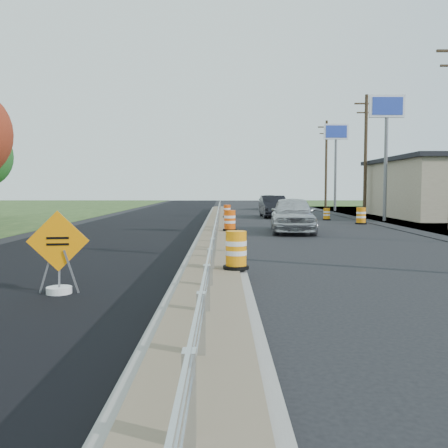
{
  "coord_description": "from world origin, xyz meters",
  "views": [
    {
      "loc": [
        0.24,
        -15.51,
        2.09
      ],
      "look_at": [
        0.28,
        -1.69,
        1.1
      ],
      "focal_mm": 40.0,
      "sensor_mm": 36.0,
      "label": 1
    }
  ],
  "objects_px": {
    "caution_sign": "(59,273)",
    "barrel_median_far": "(227,211)",
    "barrel_shoulder_far": "(301,206)",
    "car_dark_mid": "(273,206)",
    "barrel_median_near": "(236,251)",
    "car_silver": "(293,214)",
    "barrel_median_mid": "(230,221)",
    "barrel_shoulder_mid": "(327,214)",
    "car_dark_far": "(269,202)",
    "barrel_shoulder_near": "(361,216)"
  },
  "relations": [
    {
      "from": "caution_sign",
      "to": "barrel_median_far",
      "type": "height_order",
      "value": "caution_sign"
    },
    {
      "from": "barrel_shoulder_far",
      "to": "car_dark_mid",
      "type": "xyz_separation_m",
      "value": [
        -3.61,
        -9.95,
        0.31
      ]
    },
    {
      "from": "barrel_median_near",
      "to": "car_silver",
      "type": "distance_m",
      "value": 12.58
    },
    {
      "from": "barrel_median_mid",
      "to": "barrel_shoulder_mid",
      "type": "xyz_separation_m",
      "value": [
        6.55,
        11.01,
        -0.29
      ]
    },
    {
      "from": "barrel_shoulder_mid",
      "to": "barrel_shoulder_far",
      "type": "distance_m",
      "value": 13.01
    },
    {
      "from": "car_dark_far",
      "to": "barrel_shoulder_far",
      "type": "bearing_deg",
      "value": 130.39
    },
    {
      "from": "barrel_median_near",
      "to": "barrel_shoulder_far",
      "type": "height_order",
      "value": "barrel_median_near"
    },
    {
      "from": "barrel_shoulder_far",
      "to": "car_dark_far",
      "type": "distance_m",
      "value": 4.49
    },
    {
      "from": "barrel_median_far",
      "to": "car_dark_mid",
      "type": "relative_size",
      "value": 0.17
    },
    {
      "from": "barrel_shoulder_near",
      "to": "car_silver",
      "type": "height_order",
      "value": "car_silver"
    },
    {
      "from": "caution_sign",
      "to": "barrel_median_far",
      "type": "relative_size",
      "value": 2.06
    },
    {
      "from": "caution_sign",
      "to": "barrel_median_far",
      "type": "xyz_separation_m",
      "value": [
        3.52,
        22.18,
        0.19
      ]
    },
    {
      "from": "car_silver",
      "to": "car_dark_mid",
      "type": "distance_m",
      "value": 12.2
    },
    {
      "from": "barrel_median_mid",
      "to": "car_silver",
      "type": "xyz_separation_m",
      "value": [
        3.01,
        1.87,
        0.19
      ]
    },
    {
      "from": "car_silver",
      "to": "barrel_shoulder_near",
      "type": "bearing_deg",
      "value": 53.23
    },
    {
      "from": "car_dark_far",
      "to": "car_dark_mid",
      "type": "bearing_deg",
      "value": 89.73
    },
    {
      "from": "caution_sign",
      "to": "barrel_median_near",
      "type": "bearing_deg",
      "value": 17.03
    },
    {
      "from": "caution_sign",
      "to": "car_silver",
      "type": "relative_size",
      "value": 0.33
    },
    {
      "from": "car_dark_mid",
      "to": "barrel_shoulder_far",
      "type": "bearing_deg",
      "value": 68.71
    },
    {
      "from": "barrel_median_mid",
      "to": "barrel_shoulder_near",
      "type": "height_order",
      "value": "barrel_median_mid"
    },
    {
      "from": "barrel_median_mid",
      "to": "car_silver",
      "type": "bearing_deg",
      "value": 31.77
    },
    {
      "from": "barrel_median_far",
      "to": "barrel_shoulder_mid",
      "type": "xyz_separation_m",
      "value": [
        6.57,
        0.84,
        -0.24
      ]
    },
    {
      "from": "barrel_shoulder_far",
      "to": "car_dark_mid",
      "type": "relative_size",
      "value": 0.21
    },
    {
      "from": "caution_sign",
      "to": "barrel_shoulder_mid",
      "type": "height_order",
      "value": "caution_sign"
    },
    {
      "from": "car_dark_mid",
      "to": "car_dark_far",
      "type": "height_order",
      "value": "car_dark_mid"
    },
    {
      "from": "barrel_shoulder_mid",
      "to": "car_dark_mid",
      "type": "distance_m",
      "value": 4.45
    },
    {
      "from": "barrel_median_mid",
      "to": "car_dark_far",
      "type": "relative_size",
      "value": 0.18
    },
    {
      "from": "barrel_shoulder_mid",
      "to": "car_dark_far",
      "type": "height_order",
      "value": "car_dark_far"
    },
    {
      "from": "barrel_median_far",
      "to": "barrel_median_mid",
      "type": "bearing_deg",
      "value": -89.85
    },
    {
      "from": "caution_sign",
      "to": "car_silver",
      "type": "height_order",
      "value": "car_silver"
    },
    {
      "from": "car_dark_mid",
      "to": "caution_sign",
      "type": "bearing_deg",
      "value": -106.12
    },
    {
      "from": "barrel_shoulder_near",
      "to": "car_silver",
      "type": "distance_m",
      "value": 7.22
    },
    {
      "from": "barrel_shoulder_far",
      "to": "barrel_median_far",
      "type": "bearing_deg",
      "value": -116.7
    },
    {
      "from": "barrel_median_mid",
      "to": "barrel_median_far",
      "type": "xyz_separation_m",
      "value": [
        -0.03,
        10.17,
        -0.05
      ]
    },
    {
      "from": "barrel_median_near",
      "to": "barrel_shoulder_mid",
      "type": "height_order",
      "value": "barrel_median_near"
    },
    {
      "from": "caution_sign",
      "to": "barrel_median_mid",
      "type": "relative_size",
      "value": 1.83
    },
    {
      "from": "barrel_shoulder_far",
      "to": "caution_sign",
      "type": "bearing_deg",
      "value": -106.23
    },
    {
      "from": "caution_sign",
      "to": "car_silver",
      "type": "bearing_deg",
      "value": 56.56
    },
    {
      "from": "barrel_shoulder_mid",
      "to": "car_silver",
      "type": "bearing_deg",
      "value": -111.13
    },
    {
      "from": "barrel_median_near",
      "to": "car_dark_mid",
      "type": "height_order",
      "value": "car_dark_mid"
    },
    {
      "from": "barrel_median_far",
      "to": "barrel_shoulder_mid",
      "type": "relative_size",
      "value": 1.02
    },
    {
      "from": "barrel_shoulder_far",
      "to": "barrel_shoulder_mid",
      "type": "bearing_deg",
      "value": -91.72
    },
    {
      "from": "barrel_median_far",
      "to": "barrel_shoulder_far",
      "type": "relative_size",
      "value": 0.82
    },
    {
      "from": "caution_sign",
      "to": "car_dark_far",
      "type": "xyz_separation_m",
      "value": [
        7.81,
        39.61,
        0.29
      ]
    },
    {
      "from": "barrel_shoulder_mid",
      "to": "car_dark_far",
      "type": "bearing_deg",
      "value": 97.85
    },
    {
      "from": "barrel_median_mid",
      "to": "car_silver",
      "type": "height_order",
      "value": "car_silver"
    },
    {
      "from": "barrel_median_mid",
      "to": "barrel_median_near",
      "type": "bearing_deg",
      "value": -90.0
    },
    {
      "from": "barrel_median_near",
      "to": "car_dark_mid",
      "type": "bearing_deg",
      "value": 82.24
    },
    {
      "from": "caution_sign",
      "to": "barrel_shoulder_mid",
      "type": "bearing_deg",
      "value": 58.2
    },
    {
      "from": "barrel_median_mid",
      "to": "barrel_shoulder_mid",
      "type": "relative_size",
      "value": 1.15
    }
  ]
}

